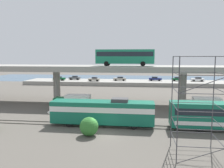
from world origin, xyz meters
TOP-DOWN VIEW (x-y plane):
  - ground_plane at (0.00, 0.00)m, footprint 260.00×260.00m
  - rail_strip_near at (0.00, 3.27)m, footprint 110.00×0.12m
  - rail_strip_far at (0.00, 4.73)m, footprint 110.00×0.12m
  - train_locomotive at (-1.40, 4.00)m, footprint 16.17×3.04m
  - highway_overpass at (0.00, 20.00)m, footprint 96.00×10.02m
  - transit_bus_on_overpass at (1.57, 19.24)m, footprint 12.00×2.68m
  - service_truck_west at (15.64, 12.92)m, footprint 6.80×2.46m
  - service_truck_east at (-7.74, 12.92)m, footprint 6.80×2.46m
  - scaffolding_tower at (10.68, -5.16)m, footprint 4.56×4.56m
  - pier_parking_lot at (0.00, 55.00)m, footprint 74.58×11.89m
  - parked_car_0 at (-11.73, 52.36)m, footprint 4.03×1.95m
  - parked_car_1 at (25.04, 56.36)m, footprint 4.47×1.95m
  - parked_car_2 at (-2.69, 55.05)m, footprint 4.64×1.84m
  - parked_car_3 at (18.25, 56.68)m, footprint 4.35×1.96m
  - parked_car_4 at (-20.18, 56.68)m, footprint 4.14×1.87m
  - parked_car_5 at (10.11, 56.59)m, footprint 4.55×1.97m
  - parked_car_6 at (-25.19, 53.36)m, footprint 4.37×1.83m
  - harbor_water at (0.00, 78.00)m, footprint 140.00×36.00m
  - shrub_right at (-1.64, -0.59)m, footprint 2.44×2.44m

SIDE VIEW (x-z plane):
  - ground_plane at x=0.00m, z-range 0.00..0.00m
  - harbor_water at x=0.00m, z-range 0.00..0.01m
  - rail_strip_near at x=0.00m, z-range 0.00..0.12m
  - rail_strip_far at x=0.00m, z-range 0.00..0.12m
  - pier_parking_lot at x=0.00m, z-range 0.00..1.37m
  - shrub_right at x=-1.64m, z-range 0.00..2.44m
  - service_truck_west at x=15.64m, z-range 0.12..3.16m
  - service_truck_east at x=-7.74m, z-range 0.12..3.16m
  - parked_car_4 at x=-20.18m, z-range 1.39..2.89m
  - parked_car_0 at x=-11.73m, z-range 1.39..2.89m
  - parked_car_6 at x=-25.19m, z-range 1.39..2.89m
  - parked_car_2 at x=-2.69m, z-range 1.40..2.90m
  - parked_car_3 at x=18.25m, z-range 1.40..2.90m
  - parked_car_1 at x=25.04m, z-range 1.40..2.90m
  - parked_car_5 at x=10.11m, z-range 1.40..2.90m
  - train_locomotive at x=-1.40m, z-range 0.10..4.28m
  - scaffolding_tower at x=10.68m, z-range 0.38..10.72m
  - highway_overpass at x=0.00m, z-range 3.33..11.59m
  - transit_bus_on_overpass at x=1.57m, z-range 8.62..12.02m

